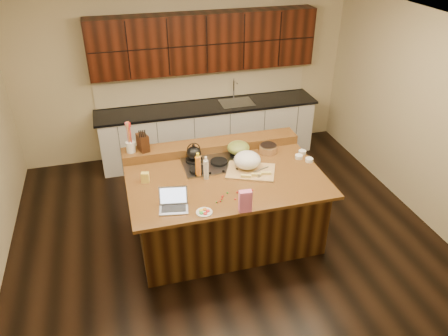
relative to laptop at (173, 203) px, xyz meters
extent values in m
cube|color=black|center=(0.72, 0.49, -0.98)|extent=(5.50, 5.00, 0.01)
cube|color=silver|center=(0.72, 0.49, 1.73)|extent=(5.50, 5.00, 0.01)
cube|color=#C1B087|center=(0.72, 2.99, 0.37)|extent=(5.50, 0.01, 2.70)
cube|color=#C1B087|center=(0.72, -2.02, 0.37)|extent=(5.50, 0.01, 2.70)
cube|color=#C1B087|center=(3.48, 0.49, 0.37)|extent=(0.01, 5.00, 2.70)
cube|color=black|center=(0.72, 0.49, -0.54)|extent=(2.22, 1.42, 0.88)
cube|color=black|center=(0.72, 0.49, -0.08)|extent=(2.40, 1.60, 0.04)
cube|color=black|center=(0.72, 1.19, 0.00)|extent=(2.40, 0.30, 0.12)
cube|color=gray|center=(0.72, 0.79, -0.05)|extent=(0.92, 0.52, 0.02)
cylinder|color=black|center=(0.42, 0.92, -0.03)|extent=(0.22, 0.22, 0.03)
cylinder|color=black|center=(1.02, 0.92, -0.03)|extent=(0.22, 0.22, 0.03)
cylinder|color=black|center=(0.42, 0.66, -0.03)|extent=(0.22, 0.22, 0.03)
cylinder|color=black|center=(1.02, 0.66, -0.03)|extent=(0.22, 0.22, 0.03)
cylinder|color=black|center=(0.72, 0.79, -0.03)|extent=(0.22, 0.22, 0.03)
cube|color=silver|center=(1.02, 2.66, -0.53)|extent=(3.60, 0.62, 0.90)
cube|color=black|center=(1.02, 2.66, -0.06)|extent=(3.70, 0.66, 0.04)
cube|color=gray|center=(1.52, 2.66, -0.04)|extent=(0.55, 0.42, 0.01)
cylinder|color=gray|center=(1.52, 2.84, 0.14)|extent=(0.02, 0.02, 0.36)
cube|color=black|center=(1.02, 2.81, 0.97)|extent=(3.60, 0.34, 0.90)
cube|color=#C1B087|center=(1.02, 2.97, 0.22)|extent=(3.60, 0.03, 0.50)
ellipsoid|color=black|center=(0.42, 0.92, 0.07)|extent=(0.24, 0.24, 0.17)
ellipsoid|color=olive|center=(1.02, 0.92, 0.07)|extent=(0.37, 0.37, 0.16)
cube|color=#B7B7BC|center=(-0.01, -0.05, -0.05)|extent=(0.35, 0.27, 0.01)
cube|color=black|center=(-0.01, -0.05, -0.04)|extent=(0.28, 0.17, 0.00)
cube|color=#B7B7BC|center=(0.01, 0.06, 0.06)|extent=(0.32, 0.12, 0.20)
cube|color=silver|center=(0.01, 0.05, 0.06)|extent=(0.29, 0.10, 0.17)
cylinder|color=orange|center=(0.40, 0.56, 0.08)|extent=(0.07, 0.07, 0.27)
cylinder|color=silver|center=(0.48, 0.49, 0.07)|extent=(0.08, 0.08, 0.25)
cube|color=tan|center=(1.05, 0.48, -0.05)|extent=(0.71, 0.63, 0.03)
ellipsoid|color=white|center=(1.03, 0.56, 0.07)|extent=(0.34, 0.34, 0.21)
cube|color=#EDD872|center=(0.95, 0.34, -0.02)|extent=(0.13, 0.03, 0.03)
cube|color=#EDD872|center=(1.07, 0.34, -0.02)|extent=(0.13, 0.03, 0.03)
cube|color=#EDD872|center=(1.20, 0.34, -0.02)|extent=(0.13, 0.03, 0.03)
cylinder|color=gray|center=(1.18, 0.46, -0.03)|extent=(0.22, 0.09, 0.01)
cylinder|color=white|center=(1.87, 0.54, -0.04)|extent=(0.11, 0.11, 0.04)
cylinder|color=white|center=(1.78, 0.65, -0.04)|extent=(0.10, 0.10, 0.04)
cylinder|color=white|center=(1.87, 0.76, -0.04)|extent=(0.13, 0.13, 0.04)
cylinder|color=#996B3F|center=(1.44, 0.92, -0.01)|extent=(0.27, 0.27, 0.09)
cone|color=silver|center=(1.10, 0.31, -0.02)|extent=(0.08, 0.08, 0.07)
cube|color=pink|center=(0.74, -0.27, 0.07)|extent=(0.14, 0.08, 0.26)
cylinder|color=white|center=(0.30, -0.19, -0.05)|extent=(0.24, 0.24, 0.01)
cube|color=#EBD353|center=(-0.24, 0.60, 0.01)|extent=(0.10, 0.08, 0.13)
cylinder|color=white|center=(-0.35, 1.19, 0.13)|extent=(0.14, 0.14, 0.14)
cube|color=black|center=(-0.19, 1.19, 0.17)|extent=(0.16, 0.21, 0.22)
ellipsoid|color=red|center=(0.57, 0.04, -0.05)|extent=(0.02, 0.02, 0.02)
ellipsoid|color=#198C26|center=(0.48, -0.05, -0.05)|extent=(0.02, 0.02, 0.02)
ellipsoid|color=red|center=(0.70, -0.05, -0.05)|extent=(0.02, 0.02, 0.02)
ellipsoid|color=#198C26|center=(0.74, -0.07, -0.05)|extent=(0.02, 0.02, 0.02)
ellipsoid|color=red|center=(0.76, 0.08, -0.05)|extent=(0.02, 0.02, 0.02)
ellipsoid|color=#198C26|center=(0.54, -0.03, -0.05)|extent=(0.02, 0.02, 0.02)
ellipsoid|color=red|center=(0.57, 0.05, -0.05)|extent=(0.02, 0.02, 0.02)
ellipsoid|color=#198C26|center=(0.75, -0.09, -0.05)|extent=(0.02, 0.02, 0.02)
ellipsoid|color=red|center=(0.52, -0.04, -0.05)|extent=(0.02, 0.02, 0.02)
ellipsoid|color=#198C26|center=(0.88, -0.04, -0.05)|extent=(0.02, 0.02, 0.02)
ellipsoid|color=red|center=(0.94, 0.08, -0.05)|extent=(0.02, 0.02, 0.02)
ellipsoid|color=#198C26|center=(0.85, -0.11, -0.05)|extent=(0.02, 0.02, 0.02)
ellipsoid|color=red|center=(0.49, -0.05, -0.05)|extent=(0.02, 0.02, 0.02)
ellipsoid|color=#198C26|center=(0.64, 0.10, -0.05)|extent=(0.02, 0.02, 0.02)
ellipsoid|color=red|center=(0.55, -0.01, -0.05)|extent=(0.02, 0.02, 0.02)
camera|label=1|loc=(-0.50, -3.92, 2.78)|focal=35.00mm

